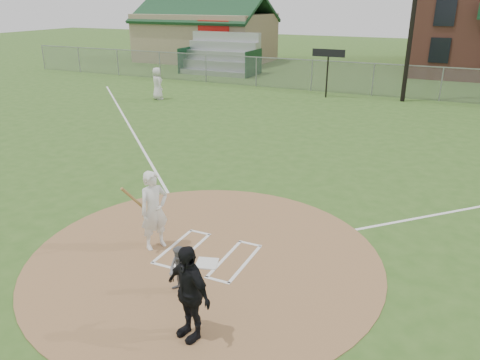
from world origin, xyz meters
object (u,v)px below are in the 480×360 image
at_px(catcher, 180,271).
at_px(umpire, 188,292).
at_px(ondeck_player, 157,84).
at_px(home_plate, 207,263).
at_px(batter_at_plate, 154,210).

distance_m(catcher, umpire, 1.41).
bearing_deg(ondeck_player, home_plate, 162.26).
bearing_deg(umpire, batter_at_plate, 155.36).
bearing_deg(catcher, ondeck_player, 144.27).
xyz_separation_m(umpire, batter_at_plate, (-2.44, 2.49, 0.07)).
xyz_separation_m(home_plate, umpire, (0.91, -2.30, 0.91)).
distance_m(umpire, batter_at_plate, 3.49).
relative_size(catcher, batter_at_plate, 0.54).
bearing_deg(batter_at_plate, home_plate, -7.26).
bearing_deg(catcher, home_plate, 111.48).
height_order(home_plate, batter_at_plate, batter_at_plate).
relative_size(catcher, umpire, 0.58).
xyz_separation_m(catcher, batter_at_plate, (-1.59, 1.44, 0.46)).
relative_size(home_plate, umpire, 0.26).
distance_m(catcher, batter_at_plate, 2.19).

